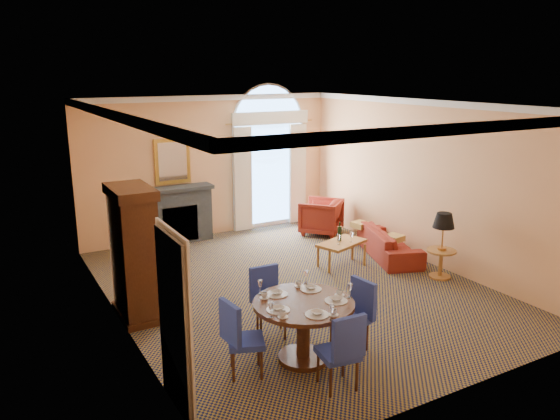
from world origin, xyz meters
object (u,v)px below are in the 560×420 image
armchair (321,217)px  coffee_table (342,243)px  armoire (135,255)px  dining_table (304,317)px  side_table (443,237)px  sofa (389,243)px

armchair → coffee_table: 2.22m
armoire → dining_table: (1.54, -2.42, -0.38)m
dining_table → side_table: (3.78, 1.29, 0.17)m
coffee_table → sofa: bearing=-19.9°
sofa → side_table: size_ratio=1.63×
coffee_table → side_table: (1.24, -1.40, 0.33)m
dining_table → side_table: side_table is taller
dining_table → side_table: size_ratio=1.10×
armoire → side_table: (5.32, -1.12, -0.21)m
armoire → side_table: size_ratio=1.71×
sofa → coffee_table: (-1.19, 0.02, 0.18)m
armchair → dining_table: bearing=13.6°
armoire → sofa: 5.32m
sofa → armoire: bearing=112.6°
armchair → armoire: bearing=-15.5°
coffee_table → dining_table: bearing=-152.2°
armoire → dining_table: bearing=-57.6°
coffee_table → armchair: bearing=48.1°
sofa → armchair: size_ratio=2.18×
sofa → armchair: bearing=28.6°
dining_table → side_table: 4.00m
sofa → coffee_table: coffee_table is taller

